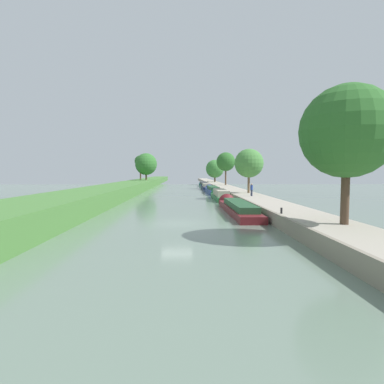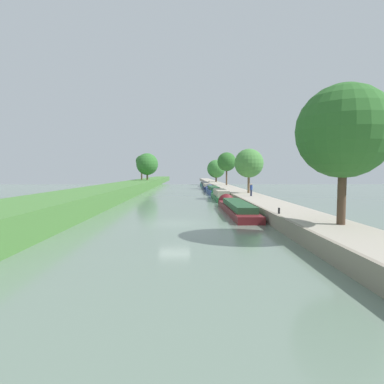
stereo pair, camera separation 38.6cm
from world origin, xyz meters
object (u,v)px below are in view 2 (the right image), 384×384
narrowboat_maroon (235,207)px  mooring_bollard_near (279,211)px  narrowboat_navy (207,187)px  person_walking (251,189)px  narrowboat_blue (213,190)px  mooring_bollard_far (209,181)px  narrowboat_teal (204,185)px  narrowboat_green (220,195)px

narrowboat_maroon → mooring_bollard_near: (1.94, -8.76, 0.73)m
narrowboat_navy → person_walking: person_walking is taller
narrowboat_blue → person_walking: size_ratio=8.95×
person_walking → mooring_bollard_near: person_walking is taller
mooring_bollard_far → person_walking: bearing=-88.5°
narrowboat_teal → narrowboat_green: bearing=-90.1°
narrowboat_maroon → narrowboat_blue: (0.12, 29.24, 0.08)m
narrowboat_green → mooring_bollard_near: 23.81m
mooring_bollard_near → narrowboat_blue: bearing=92.8°
narrowboat_maroon → narrowboat_teal: (0.04, 56.97, 0.05)m
mooring_bollard_far → narrowboat_blue: bearing=-92.9°
narrowboat_navy → person_walking: (3.52, -34.65, 1.29)m
narrowboat_blue → mooring_bollard_far: 35.52m
narrowboat_maroon → mooring_bollard_near: size_ratio=34.79×
narrowboat_green → person_walking: person_walking is taller
narrowboat_navy → narrowboat_teal: size_ratio=0.66×
person_walking → mooring_bollard_far: person_walking is taller
narrowboat_green → narrowboat_teal: narrowboat_green is taller
narrowboat_maroon → narrowboat_navy: size_ratio=1.44×
narrowboat_green → mooring_bollard_far: (1.95, 49.74, 0.61)m
narrowboat_blue → narrowboat_teal: size_ratio=0.90×
narrowboat_green → mooring_bollard_near: bearing=-85.3°
narrowboat_maroon → mooring_bollard_far: 64.74m
narrowboat_maroon → person_walking: size_ratio=9.43×
narrowboat_navy → mooring_bollard_near: size_ratio=24.14×
mooring_bollard_near → narrowboat_green: bearing=94.7°
narrowboat_navy → person_walking: size_ratio=6.55×
narrowboat_green → narrowboat_navy: narrowboat_green is taller
mooring_bollard_far → narrowboat_maroon: bearing=-91.7°
narrowboat_blue → person_walking: 21.21m
person_walking → mooring_bollard_near: size_ratio=3.69×
person_walking → mooring_bollard_near: bearing=-94.9°
narrowboat_maroon → narrowboat_green: narrowboat_green is taller
narrowboat_green → mooring_bollard_far: 49.78m
narrowboat_maroon → mooring_bollard_near: bearing=-77.5°
narrowboat_navy → mooring_bollard_far: mooring_bollard_far is taller
narrowboat_green → narrowboat_navy: bearing=90.2°
narrowboat_maroon → mooring_bollard_far: mooring_bollard_far is taller
narrowboat_green → narrowboat_navy: (-0.12, 28.00, -0.04)m
person_walking → narrowboat_navy: bearing=95.8°
narrowboat_maroon → narrowboat_blue: 29.24m
narrowboat_blue → mooring_bollard_near: 38.04m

